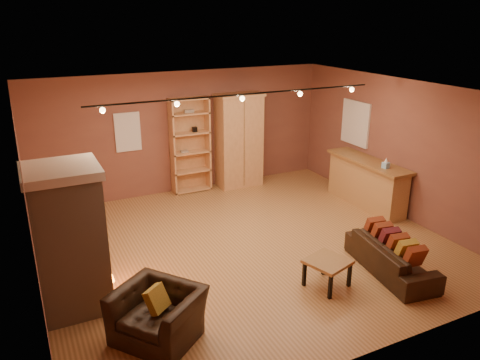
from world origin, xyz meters
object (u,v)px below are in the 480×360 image
loveseat (392,251)px  armchair (157,307)px  armoire (239,140)px  fireplace (70,239)px  coffee_table (328,264)px  bookcase (189,144)px  bar_counter (366,183)px

loveseat → armchair: bearing=97.8°
armoire → loveseat: armoire is taller
fireplace → coffee_table: fireplace is taller
bookcase → bar_counter: 4.09m
bookcase → armchair: (-2.27, -4.93, -0.67)m
armoire → armchair: 5.93m
armoire → loveseat: bearing=-85.2°
fireplace → armchair: (0.85, -1.20, -0.60)m
fireplace → loveseat: 4.94m
bar_counter → coffee_table: (-2.71, -2.31, -0.15)m
bookcase → armoire: (1.20, -0.17, 0.00)m
fireplace → armchair: 1.58m
bookcase → loveseat: size_ratio=1.21×
fireplace → bar_counter: (6.24, 1.16, -0.53)m
bookcase → loveseat: 5.30m
armoire → armchair: size_ratio=1.80×
coffee_table → bookcase: bearing=94.8°
armoire → bar_counter: (1.92, -2.41, -0.60)m
fireplace → bar_counter: 6.37m
bar_counter → armchair: size_ratio=1.73×
bar_counter → coffee_table: bar_counter is taller
fireplace → armoire: bearing=39.5°
armchair → loveseat: bearing=51.4°
armoire → loveseat: 4.90m
armoire → coffee_table: size_ratio=3.05×
fireplace → armchair: size_ratio=1.70×
fireplace → armchair: bearing=-54.7°
fireplace → bar_counter: fireplace is taller
fireplace → bar_counter: size_ratio=0.98×
bookcase → armoire: 1.21m
fireplace → bookcase: (3.12, 3.73, 0.07)m
fireplace → loveseat: size_ratio=1.16×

